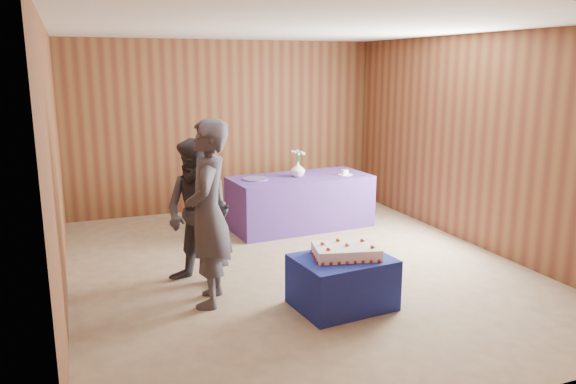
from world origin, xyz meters
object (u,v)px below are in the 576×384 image
cake_table (342,282)px  sheet_cake (346,251)px  vase (298,169)px  guest_left (208,214)px  serving_table (300,202)px  guest_right (198,214)px

cake_table → sheet_cake: sheet_cake is taller
vase → guest_left: guest_left is taller
cake_table → guest_left: 1.46m
cake_table → serving_table: (0.68, 2.71, 0.12)m
cake_table → guest_right: size_ratio=0.57×
serving_table → guest_left: 2.89m
sheet_cake → guest_left: guest_left is taller
serving_table → sheet_cake: size_ratio=2.76×
serving_table → sheet_cake: 2.78m
vase → guest_left: 2.82m
serving_table → vase: 0.48m
sheet_cake → guest_right: size_ratio=0.46×
sheet_cake → vase: bearing=90.5°
serving_table → cake_table: bearing=-107.9°
cake_table → serving_table: 2.79m
cake_table → sheet_cake: bearing=9.2°
cake_table → sheet_cake: (0.04, 0.01, 0.31)m
vase → guest_right: size_ratio=0.13×
vase → guest_left: (-1.82, -2.15, 0.06)m
guest_right → serving_table: bearing=88.9°
guest_right → cake_table: bearing=5.3°
serving_table → guest_left: size_ratio=1.10×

